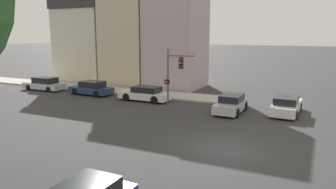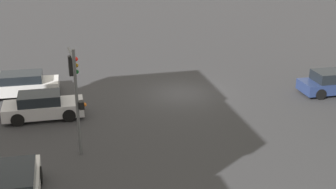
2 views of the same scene
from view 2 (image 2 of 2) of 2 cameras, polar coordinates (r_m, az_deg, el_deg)
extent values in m
plane|color=#333335|center=(29.08, 1.70, 0.16)|extent=(300.00, 300.00, 0.00)
cylinder|color=#515456|center=(21.05, -11.02, -1.11)|extent=(0.14, 0.14, 4.96)
cylinder|color=#515456|center=(21.47, -11.73, 4.85)|extent=(0.23, 2.20, 0.10)
cube|color=black|center=(21.63, -11.63, 3.45)|extent=(0.32, 0.32, 0.90)
sphere|color=red|center=(21.56, -11.18, 4.26)|extent=(0.20, 0.20, 0.20)
sphere|color=#99660F|center=(21.64, -11.13, 3.50)|extent=(0.20, 0.20, 0.20)
sphere|color=#0F511E|center=(21.73, -11.08, 2.74)|extent=(0.20, 0.20, 0.20)
cube|color=black|center=(21.10, -10.52, -1.27)|extent=(0.24, 0.36, 0.35)
sphere|color=orange|center=(21.11, -10.14, -1.23)|extent=(0.18, 0.18, 0.18)
cube|color=navy|center=(30.62, 19.36, 1.05)|extent=(3.99, 1.87, 0.65)
cube|color=black|center=(30.34, 19.24, 2.15)|extent=(2.09, 1.61, 0.61)
cylinder|color=black|center=(30.74, 16.59, 1.09)|extent=(0.67, 0.24, 0.67)
cylinder|color=black|center=(29.39, 18.09, 0.04)|extent=(0.67, 0.24, 0.67)
cube|color=silver|center=(30.01, -17.68, 0.89)|extent=(4.80, 2.00, 0.69)
cube|color=black|center=(29.80, -17.44, 2.01)|extent=(2.52, 1.70, 0.52)
cylinder|color=black|center=(29.13, -14.91, 0.16)|extent=(0.65, 0.24, 0.64)
cylinder|color=black|center=(30.77, -14.79, 1.26)|extent=(0.65, 0.24, 0.64)
cube|color=#B7B7BC|center=(26.18, -14.92, -1.67)|extent=(4.28, 1.84, 0.67)
cube|color=black|center=(25.97, -15.41, -0.46)|extent=(2.23, 1.59, 0.54)
cylinder|color=black|center=(26.98, -12.06, -1.16)|extent=(0.70, 0.23, 0.70)
cylinder|color=black|center=(25.44, -11.96, -2.51)|extent=(0.70, 0.23, 0.70)
cylinder|color=black|center=(27.11, -17.62, -1.59)|extent=(0.70, 0.23, 0.70)
cylinder|color=black|center=(25.58, -17.86, -2.95)|extent=(0.70, 0.23, 0.70)
cube|color=black|center=(18.61, -18.34, -9.60)|extent=(1.60, 2.49, 0.52)
cylinder|color=black|center=(20.00, -15.43, -9.45)|extent=(0.23, 0.72, 0.71)
camera|label=1|loc=(39.08, 24.65, 13.02)|focal=35.00mm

